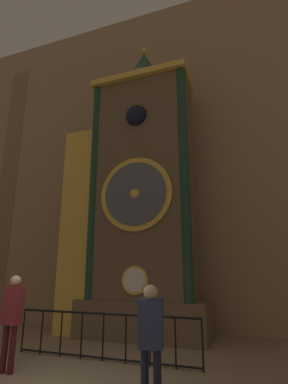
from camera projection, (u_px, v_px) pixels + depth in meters
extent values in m
cube|color=#997A5B|center=(152.00, 150.00, 11.21)|extent=(24.00, 0.30, 12.40)
cube|color=#7D644B|center=(9.00, 183.00, 13.13)|extent=(0.90, 0.12, 11.16)
cube|color=brown|center=(144.00, 318.00, 8.49)|extent=(3.76, 1.61, 1.02)
cube|color=brown|center=(144.00, 182.00, 9.54)|extent=(3.00, 1.40, 7.08)
cube|color=gold|center=(143.00, 86.00, 10.33)|extent=(3.24, 1.54, 0.20)
cylinder|color=gold|center=(135.00, 280.00, 8.10)|extent=(0.76, 0.05, 0.76)
cylinder|color=silver|center=(134.00, 280.00, 8.08)|extent=(0.62, 0.03, 0.62)
cylinder|color=gold|center=(135.00, 194.00, 8.73)|extent=(2.21, 0.07, 2.21)
cylinder|color=#4C515B|center=(135.00, 193.00, 8.69)|extent=(1.90, 0.04, 1.90)
cylinder|color=gold|center=(135.00, 193.00, 8.67)|extent=(0.27, 0.03, 0.27)
cube|color=#3A2D21|center=(142.00, 123.00, 9.86)|extent=(0.89, 0.42, 0.89)
sphere|color=black|center=(137.00, 117.00, 9.47)|extent=(0.71, 0.71, 0.71)
cylinder|color=#193828|center=(95.00, 181.00, 9.46)|extent=(0.30, 0.30, 7.08)
cylinder|color=#193828|center=(184.00, 171.00, 8.51)|extent=(0.30, 0.30, 7.08)
cylinder|color=gold|center=(144.00, 81.00, 10.49)|extent=(1.10, 1.10, 0.30)
cone|color=#1C3D2C|center=(144.00, 66.00, 10.66)|extent=(1.05, 1.05, 1.00)
sphere|color=gold|center=(144.00, 51.00, 10.82)|extent=(0.20, 0.20, 0.20)
cube|color=brown|center=(85.00, 228.00, 9.92)|extent=(1.07, 1.19, 6.41)
cube|color=gold|center=(75.00, 225.00, 9.37)|extent=(1.12, 0.06, 6.41)
cylinder|color=black|center=(23.00, 330.00, 7.01)|extent=(0.04, 0.04, 0.94)
cylinder|color=black|center=(42.00, 332.00, 6.83)|extent=(0.04, 0.04, 0.94)
cylinder|color=black|center=(61.00, 333.00, 6.66)|extent=(0.04, 0.04, 0.94)
cylinder|color=black|center=(82.00, 335.00, 6.49)|extent=(0.04, 0.04, 0.94)
cylinder|color=black|center=(103.00, 336.00, 6.31)|extent=(0.04, 0.04, 0.94)
cylinder|color=black|center=(126.00, 338.00, 6.14)|extent=(0.04, 0.04, 0.94)
cylinder|color=black|center=(150.00, 340.00, 5.97)|extent=(0.04, 0.04, 0.94)
cylinder|color=black|center=(175.00, 342.00, 5.80)|extent=(0.04, 0.04, 0.94)
cylinder|color=black|center=(203.00, 344.00, 5.62)|extent=(0.04, 0.04, 0.94)
cylinder|color=black|center=(104.00, 314.00, 6.43)|extent=(4.19, 0.05, 0.05)
cylinder|color=black|center=(102.00, 358.00, 6.21)|extent=(4.19, 0.04, 0.04)
cylinder|color=#461518|center=(5.00, 348.00, 5.57)|extent=(0.11, 0.11, 0.82)
cylinder|color=#461518|center=(12.00, 349.00, 5.51)|extent=(0.11, 0.11, 0.82)
cube|color=maroon|center=(13.00, 305.00, 5.73)|extent=(0.34, 0.22, 0.71)
sphere|color=tan|center=(16.00, 281.00, 5.85)|extent=(0.20, 0.20, 0.20)
cylinder|color=#1B213A|center=(145.00, 380.00, 4.03)|extent=(0.11, 0.11, 0.77)
cylinder|color=#1B213A|center=(157.00, 381.00, 3.97)|extent=(0.11, 0.11, 0.77)
cube|color=navy|center=(151.00, 323.00, 4.18)|extent=(0.38, 0.29, 0.65)
sphere|color=beige|center=(151.00, 292.00, 4.29)|extent=(0.21, 0.21, 0.21)
cylinder|color=gray|center=(1.00, 331.00, 7.13)|extent=(0.06, 0.06, 0.85)
sphere|color=gray|center=(3.00, 310.00, 7.24)|extent=(0.09, 0.09, 0.09)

